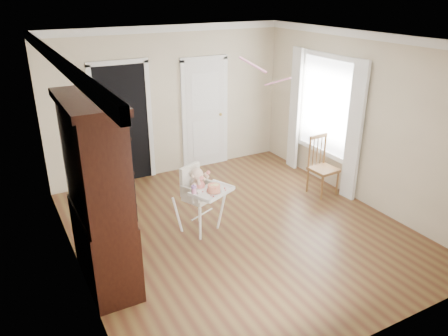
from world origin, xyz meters
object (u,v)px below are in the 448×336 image
high_chair (199,192)px  sippy_cup (194,190)px  dining_chair (322,167)px  cake (214,188)px  china_cabinet (99,196)px

high_chair → sippy_cup: 0.31m
high_chair → dining_chair: dining_chair is taller
high_chair → sippy_cup: size_ratio=5.90×
sippy_cup → dining_chair: dining_chair is taller
high_chair → cake: 0.30m
high_chair → china_cabinet: 1.65m
high_chair → china_cabinet: china_cabinet is taller
sippy_cup → china_cabinet: (-1.31, -0.31, 0.36)m
high_chair → china_cabinet: bearing=175.5°
sippy_cup → china_cabinet: bearing=-166.8°
cake → dining_chair: bearing=9.7°
high_chair → china_cabinet: (-1.48, -0.51, 0.51)m
high_chair → dining_chair: (2.38, 0.14, -0.15)m
sippy_cup → dining_chair: (2.55, 0.35, -0.30)m
dining_chair → sippy_cup: bearing=-175.8°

